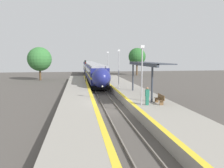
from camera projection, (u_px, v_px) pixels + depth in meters
ground_plane at (112, 111)px, 21.78m from camera, size 120.00×120.00×0.00m
rail_left at (105, 110)px, 21.66m from camera, size 0.08×90.00×0.15m
rail_right at (119, 110)px, 21.88m from camera, size 0.08×90.00×0.15m
train at (92, 70)px, 52.45m from camera, size 2.92×46.07×3.95m
platform_right at (149, 105)px, 22.31m from camera, size 4.42×64.00×0.87m
platform_left at (78, 108)px, 21.20m from camera, size 3.56×64.00×0.87m
platform_bench at (160, 99)px, 20.95m from camera, size 0.44×1.68×0.89m
person_waiting at (147, 96)px, 20.29m from camera, size 0.36×0.22×1.69m
railway_signal at (85, 70)px, 40.01m from camera, size 0.28×0.28×4.77m
lamppost_near at (142, 71)px, 20.02m from camera, size 0.36×0.20×5.53m
lamppost_mid at (119, 66)px, 31.39m from camera, size 0.36×0.20×5.53m
lamppost_far at (108, 64)px, 42.75m from camera, size 0.36×0.20×5.53m
station_canopy at (146, 65)px, 25.25m from camera, size 2.02×10.64×3.84m
background_tree_left at (40, 59)px, 49.97m from camera, size 5.46×5.46×7.62m
background_tree_right at (137, 57)px, 64.18m from camera, size 5.04×5.04×8.03m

